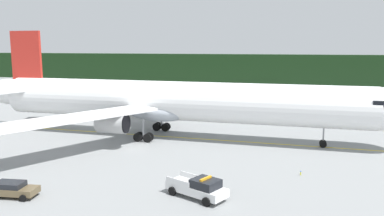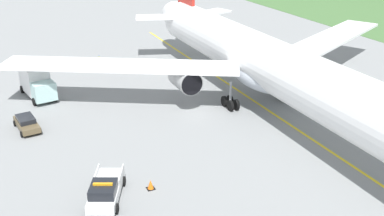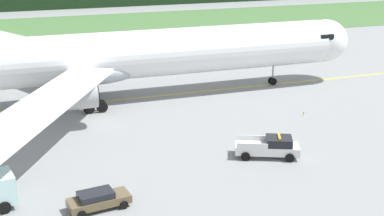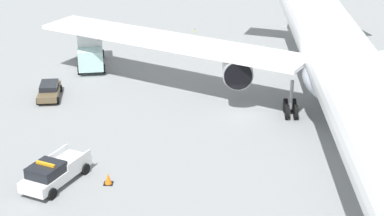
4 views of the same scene
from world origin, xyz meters
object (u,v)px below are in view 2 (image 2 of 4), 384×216
Objects in this scene: airliner at (275,68)px; apron_cone at (151,184)px; staff_car at (26,123)px; ops_pickup_truck at (106,190)px; catering_truck at (37,82)px.

airliner is 19.64m from apron_cone.
ops_pickup_truck is at bearing 14.82° from staff_car.
catering_truck is 1.53× the size of staff_car.
apron_cone is (8.92, -16.85, -4.69)m from airliner.
airliner reaches higher than apron_cone.
staff_car is (8.86, -2.15, -1.16)m from catering_truck.
staff_car is (-15.35, -4.06, -0.20)m from ops_pickup_truck.
ops_pickup_truck is 24.31m from catering_truck.
apron_cone is at bearing 26.57° from staff_car.
ops_pickup_truck is 7.36× the size of apron_cone.
staff_car is at bearing -104.40° from airliner.
staff_car is at bearing -153.43° from apron_cone.
airliner is 27.15m from catering_truck.
catering_truck is 8.68× the size of apron_cone.
ops_pickup_truck is 15.88m from staff_car.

